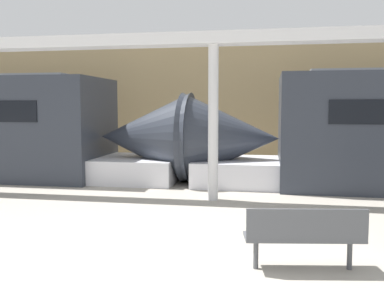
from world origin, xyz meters
The scene contains 5 objects.
ground_plane centered at (0.00, 0.00, 0.00)m, with size 60.00×60.00×0.00m, color #A8A093.
station_wall centered at (0.00, 10.84, 2.50)m, with size 56.00×0.20×5.00m, color tan.
bench_near centered at (1.68, 0.38, 0.52)m, with size 1.64×0.68×0.88m.
support_column_near centered at (-0.10, 4.60, 1.82)m, with size 0.24×0.24×3.65m, color silver.
canopy_beam centered at (-0.10, 4.60, 3.79)m, with size 28.00×0.60×0.28m, color silver.
Camera 1 is at (1.18, -5.39, 2.21)m, focal length 40.00 mm.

